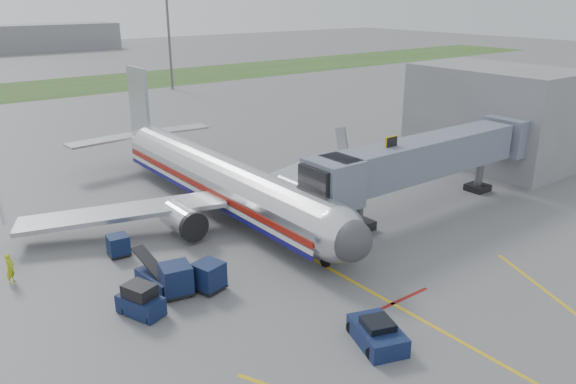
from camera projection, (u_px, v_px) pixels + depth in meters
ground at (346, 278)px, 35.64m from camera, size 400.00×400.00×0.00m
grass_strip at (12, 92)px, 103.13m from camera, size 300.00×25.00×0.01m
apron_markings at (440, 330)px, 30.09m from camera, size 21.52×50.00×0.01m
airliner at (221, 179)px, 46.20m from camera, size 32.10×35.67×10.25m
jet_bridge at (423, 159)px, 45.25m from camera, size 25.30×4.00×6.90m
terminal at (493, 116)px, 58.61m from camera, size 10.00×16.00×10.00m
light_mast_right at (169, 30)px, 102.56m from camera, size 2.00×0.44×20.40m
pushback_tug at (377, 334)px, 28.73m from camera, size 2.98×3.77×1.37m
baggage_tug at (140, 301)px, 31.32m from camera, size 2.23×2.96×1.85m
baggage_cart_a at (118, 245)px, 38.42m from camera, size 1.49×1.49×1.48m
baggage_cart_b at (176, 280)px, 33.38m from camera, size 2.08×2.08×1.91m
baggage_cart_c at (209, 276)px, 33.91m from camera, size 2.02×2.02×1.78m
belt_loader at (157, 279)px, 34.44m from camera, size 1.62×4.09×1.95m
ground_power_cart at (326, 215)px, 44.46m from camera, size 1.37×0.99×1.02m
ramp_worker at (10, 268)px, 34.72m from camera, size 0.82×0.85×1.96m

